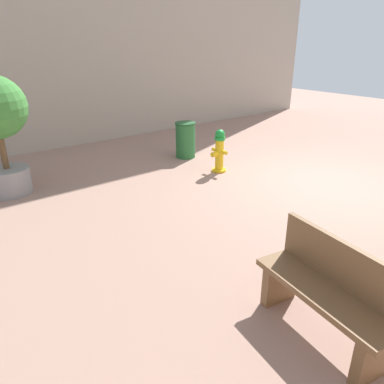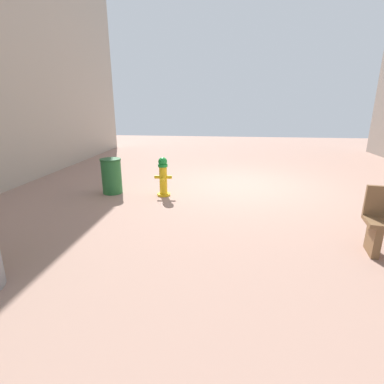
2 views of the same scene
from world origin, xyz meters
TOP-DOWN VIEW (x-y plane):
  - ground_plane at (0.00, 0.00)m, footprint 23.40×23.40m
  - fire_hydrant at (1.86, 1.08)m, footprint 0.40×0.37m
  - bench_far at (-2.22, 3.44)m, footprint 1.46×0.67m
  - trash_bin at (3.12, 1.02)m, footprint 0.48×0.48m

SIDE VIEW (x-z plane):
  - ground_plane at x=0.00m, z-range 0.00..0.00m
  - trash_bin at x=3.12m, z-range 0.00..0.83m
  - fire_hydrant at x=1.86m, z-range 0.00..0.90m
  - bench_far at x=-2.22m, z-range 0.01..0.96m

